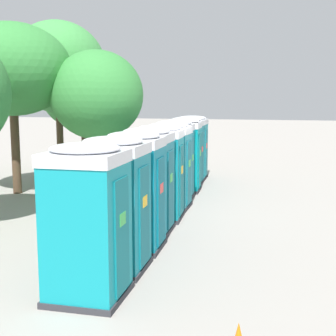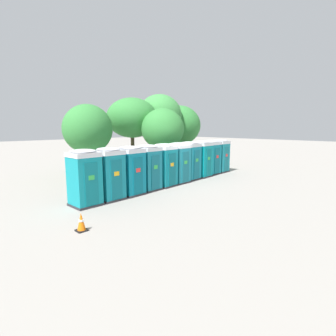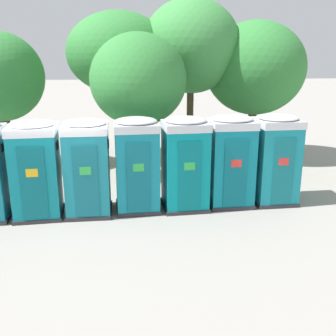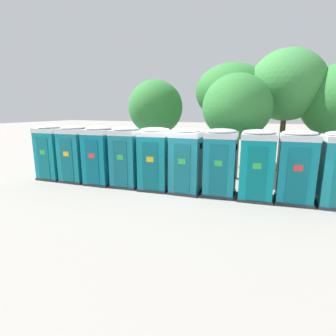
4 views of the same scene
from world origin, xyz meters
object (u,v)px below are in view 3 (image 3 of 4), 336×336
(portapotty_7, at_px, (185,163))
(portapotty_4, at_px, (36,169))
(portapotty_5, at_px, (87,167))
(portapotty_9, at_px, (275,159))
(street_tree_0, at_px, (255,69))
(portapotty_6, at_px, (137,164))
(street_tree_2, at_px, (191,47))
(street_tree_3, at_px, (119,53))
(street_tree_1, at_px, (138,81))
(portapotty_8, at_px, (230,160))

(portapotty_7, bearing_deg, portapotty_4, -176.12)
(portapotty_5, bearing_deg, portapotty_9, 4.70)
(portapotty_7, distance_m, portapotty_9, 2.60)
(portapotty_4, xyz_separation_m, street_tree_0, (7.30, 5.54, 2.31))
(portapotty_4, distance_m, portapotty_6, 2.60)
(portapotty_4, distance_m, street_tree_2, 7.86)
(portapotty_6, distance_m, portapotty_7, 1.30)
(portapotty_9, xyz_separation_m, street_tree_2, (-1.74, 4.93, 3.12))
(portapotty_6, relative_size, street_tree_0, 0.47)
(portapotty_7, xyz_separation_m, street_tree_0, (3.40, 5.28, 2.31))
(portapotty_5, distance_m, street_tree_3, 6.32)
(portapotty_6, bearing_deg, portapotty_7, 0.40)
(street_tree_0, distance_m, street_tree_3, 5.31)
(portapotty_6, distance_m, street_tree_1, 3.38)
(portapotty_4, xyz_separation_m, street_tree_2, (4.74, 5.43, 3.12))
(street_tree_2, bearing_deg, portapotty_4, -131.13)
(portapotty_9, height_order, street_tree_1, street_tree_1)
(portapotty_9, relative_size, street_tree_1, 0.53)
(street_tree_3, bearing_deg, portapotty_5, -97.32)
(portapotty_7, xyz_separation_m, portapotty_8, (1.29, 0.17, -0.00))
(portapotty_4, xyz_separation_m, portapotty_8, (5.19, 0.44, -0.00))
(portapotty_6, distance_m, street_tree_3, 6.15)
(portapotty_8, bearing_deg, street_tree_2, 95.07)
(portapotty_5, xyz_separation_m, portapotty_7, (2.60, 0.19, -0.00))
(portapotty_4, height_order, portapotty_5, same)
(portapotty_4, height_order, portapotty_9, same)
(portapotty_4, distance_m, portapotty_8, 5.21)
(portapotty_6, distance_m, street_tree_2, 6.42)
(street_tree_1, distance_m, street_tree_3, 2.92)
(portapotty_7, height_order, portapotty_9, same)
(portapotty_4, bearing_deg, street_tree_3, 70.40)
(street_tree_0, bearing_deg, portapotty_6, -131.68)
(portapotty_8, relative_size, street_tree_0, 0.47)
(street_tree_3, bearing_deg, portapotty_4, -109.60)
(portapotty_6, relative_size, street_tree_2, 0.41)
(portapotty_8, height_order, portapotty_9, same)
(portapotty_5, xyz_separation_m, portapotty_8, (3.89, 0.36, -0.00))
(portapotty_6, distance_m, street_tree_0, 7.44)
(street_tree_3, bearing_deg, portapotty_8, -58.75)
(portapotty_5, height_order, portapotty_8, same)
(portapotty_6, xyz_separation_m, street_tree_1, (0.11, 2.70, 2.03))
(street_tree_1, bearing_deg, portapotty_5, -116.06)
(portapotty_5, bearing_deg, portapotty_7, 4.17)
(portapotty_8, distance_m, street_tree_0, 5.98)
(portapotty_7, relative_size, portapotty_9, 1.00)
(portapotty_8, bearing_deg, portapotty_5, -174.67)
(street_tree_2, xyz_separation_m, street_tree_3, (-2.73, 0.23, -0.25))
(portapotty_6, bearing_deg, portapotty_4, -174.38)
(portapotty_8, relative_size, street_tree_2, 0.41)
(portapotty_8, xyz_separation_m, street_tree_3, (-3.17, 5.23, 2.87))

